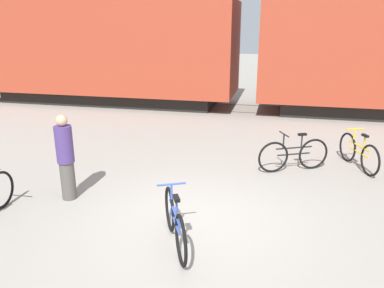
% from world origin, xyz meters
% --- Properties ---
extents(ground_plane, '(80.00, 80.00, 0.00)m').
position_xyz_m(ground_plane, '(0.00, 0.00, 0.00)').
color(ground_plane, gray).
extents(freight_train, '(47.42, 3.13, 5.72)m').
position_xyz_m(freight_train, '(-0.00, 9.51, 3.00)').
color(freight_train, black).
rests_on(freight_train, ground_plane).
extents(rail_near, '(59.42, 0.07, 0.01)m').
position_xyz_m(rail_near, '(0.00, 8.79, 0.01)').
color(rail_near, '#4C4238').
rests_on(rail_near, ground_plane).
extents(rail_far, '(59.42, 0.07, 0.01)m').
position_xyz_m(rail_far, '(0.00, 10.23, 0.01)').
color(rail_far, '#4C4238').
rests_on(rail_far, ground_plane).
extents(bicycle_blue, '(0.80, 1.58, 0.94)m').
position_xyz_m(bicycle_blue, '(-0.16, -0.79, 0.40)').
color(bicycle_blue, black).
rests_on(bicycle_blue, ground_plane).
extents(bicycle_black, '(1.62, 0.83, 0.94)m').
position_xyz_m(bicycle_black, '(1.72, 2.88, 0.40)').
color(bicycle_black, black).
rests_on(bicycle_black, ground_plane).
extents(bicycle_yellow, '(0.65, 1.63, 0.91)m').
position_xyz_m(bicycle_yellow, '(3.24, 3.42, 0.39)').
color(bicycle_yellow, black).
rests_on(bicycle_yellow, ground_plane).
extents(person_in_purple, '(0.33, 0.33, 1.71)m').
position_xyz_m(person_in_purple, '(-2.66, 0.34, 0.86)').
color(person_in_purple, '#514C47').
rests_on(person_in_purple, ground_plane).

